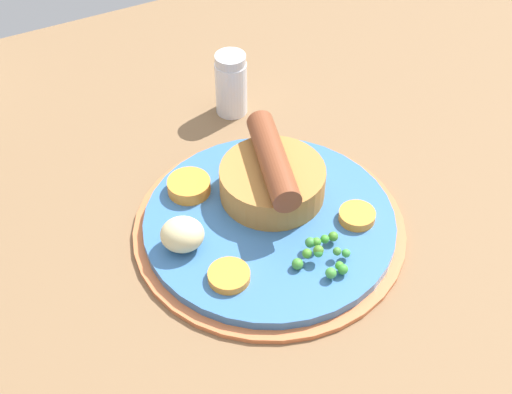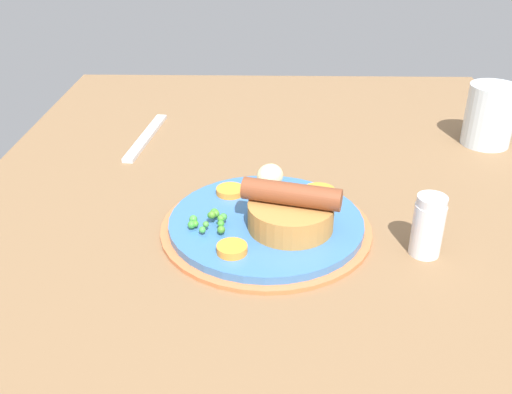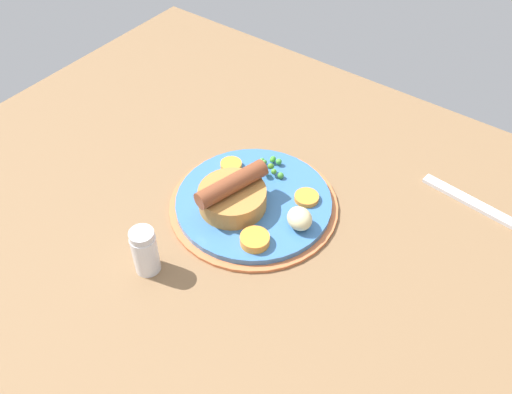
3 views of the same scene
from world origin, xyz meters
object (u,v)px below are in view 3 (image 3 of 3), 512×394
sausage_pudding (232,195)px  carrot_slice_0 (231,165)px  carrot_slice_1 (307,198)px  salt_shaker (145,251)px  fork (481,207)px  carrot_slice_2 (257,241)px  potato_chunk_0 (300,219)px  dinner_plate (254,204)px  pea_pile (270,167)px

sausage_pudding → carrot_slice_0: (-5.08, 6.13, -1.61)cm
carrot_slice_1 → salt_shaker: 23.70cm
carrot_slice_1 → fork: 24.79cm
carrot_slice_0 → carrot_slice_2: 15.45cm
sausage_pudding → salt_shaker: same height
carrot_slice_1 → potato_chunk_0: bearing=-68.2°
dinner_plate → carrot_slice_0: 7.67cm
dinner_plate → sausage_pudding: sausage_pudding is taller
carrot_slice_0 → salt_shaker: 20.52cm
carrot_slice_0 → pea_pile: bearing=28.2°
potato_chunk_0 → salt_shaker: bearing=-126.7°
pea_pile → carrot_slice_2: (6.91, -12.48, -0.21)cm
dinner_plate → carrot_slice_2: (5.24, -6.31, 1.45)cm
pea_pile → carrot_slice_1: 7.85cm
pea_pile → potato_chunk_0: size_ratio=1.34×
carrot_slice_1 → fork: bearing=35.3°
sausage_pudding → carrot_slice_0: bearing=54.4°
potato_chunk_0 → fork: potato_chunk_0 is taller
carrot_slice_0 → sausage_pudding: bearing=-50.3°
sausage_pudding → potato_chunk_0: sausage_pudding is taller
potato_chunk_0 → fork: 26.58cm
dinner_plate → potato_chunk_0: size_ratio=6.52×
carrot_slice_2 → salt_shaker: size_ratio=0.57×
carrot_slice_0 → carrot_slice_1: size_ratio=0.93×
dinner_plate → carrot_slice_2: 8.33cm
dinner_plate → carrot_slice_1: size_ratio=6.97×
dinner_plate → sausage_pudding: size_ratio=2.18×
pea_pile → carrot_slice_2: pea_pile is taller
sausage_pudding → salt_shaker: 14.44cm
potato_chunk_0 → carrot_slice_1: size_ratio=1.07×
carrot_slice_0 → carrot_slice_2: size_ratio=0.82×
pea_pile → carrot_slice_1: bearing=-12.9°
dinner_plate → sausage_pudding: (-1.65, -2.67, 2.86)cm
sausage_pudding → fork: sausage_pudding is taller
carrot_slice_0 → fork: size_ratio=0.18×
carrot_slice_1 → carrot_slice_0: bearing=-175.7°
sausage_pudding → fork: bearing=-37.7°
dinner_plate → salt_shaker: 17.63cm
potato_chunk_0 → carrot_slice_0: bearing=165.2°
dinner_plate → pea_pile: pea_pile is taller
carrot_slice_2 → salt_shaker: (-9.58, -10.55, 1.35)cm
fork → pea_pile: bearing=-149.5°
sausage_pudding → carrot_slice_1: (7.62, 7.09, -1.66)cm
carrot_slice_1 → carrot_slice_2: (-0.73, -10.73, 0.25)cm
pea_pile → carrot_slice_2: 14.27cm
pea_pile → potato_chunk_0: bearing=-34.5°
dinner_plate → carrot_slice_0: carrot_slice_0 is taller
salt_shaker → carrot_slice_1: bearing=64.1°
pea_pile → potato_chunk_0: (9.57, -6.59, 0.65)cm
potato_chunk_0 → carrot_slice_1: potato_chunk_0 is taller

